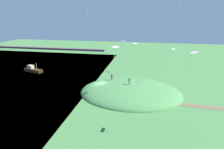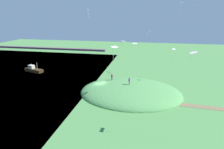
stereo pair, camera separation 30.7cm
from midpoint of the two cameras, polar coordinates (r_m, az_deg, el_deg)
ground_plane at (r=44.86m, az=-3.53°, el=-4.60°), size 160.00×160.00×0.00m
grass_hill at (r=43.13m, az=5.83°, el=-5.61°), size 22.91×18.19×4.28m
dirt_path at (r=40.64m, az=24.78°, el=-8.81°), size 16.62×2.65×0.04m
bridge_deck_far at (r=82.31m, az=-20.39°, el=7.52°), size 53.02×1.80×0.70m
boat_on_lake at (r=63.22m, az=-22.63°, el=1.39°), size 6.58×3.52×3.00m
person_walking_path at (r=41.67m, az=5.51°, el=-1.77°), size 0.56×0.56×1.66m
person_on_hilltop at (r=45.40m, az=0.18°, el=-0.49°), size 0.64×0.64×1.60m
kite_0 at (r=44.40m, az=18.34°, el=7.12°), size 0.82×0.73×1.95m
kite_1 at (r=25.42m, az=1.05°, el=8.22°), size 1.17×1.25×1.68m
kite_2 at (r=54.21m, az=20.35°, el=19.56°), size 0.85×0.80×2.13m
kite_3 at (r=39.79m, az=3.58°, el=9.99°), size 1.43×1.45×2.26m
kite_4 at (r=36.20m, az=7.25°, el=9.15°), size 1.02×0.91×1.84m
kite_5 at (r=47.77m, az=-7.16°, el=18.68°), size 0.73×0.74×1.92m
kite_6 at (r=25.50m, az=23.81°, el=5.90°), size 0.83×1.20×2.14m
kite_7 at (r=54.87m, az=11.18°, el=12.54°), size 0.82×0.81×2.06m
mooring_post at (r=41.07m, az=-7.86°, el=-6.26°), size 0.14×0.14×0.90m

